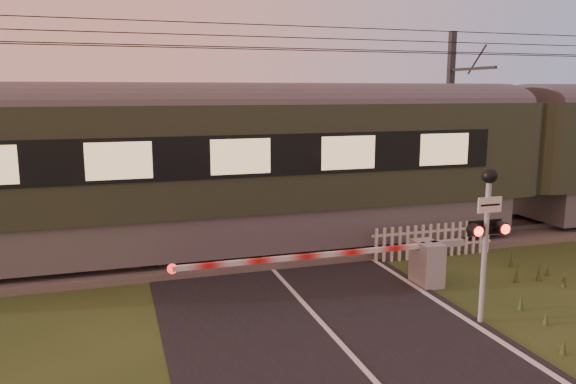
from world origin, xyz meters
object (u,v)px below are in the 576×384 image
object	(u,v)px
picket_fence	(434,241)
crossing_signal	(487,218)
catenary_mast	(450,123)
boom_gate	(414,262)
train	(510,155)

from	to	relation	value
picket_fence	crossing_signal	bearing A→B (deg)	-109.83
catenary_mast	boom_gate	bearing A→B (deg)	-128.33
train	crossing_signal	distance (m)	7.94
train	catenary_mast	world-z (taller)	catenary_mast
boom_gate	train	bearing A→B (deg)	34.16
picket_fence	catenary_mast	world-z (taller)	catenary_mast
train	picket_fence	distance (m)	4.68
picket_fence	catenary_mast	bearing A→B (deg)	53.62
boom_gate	picket_fence	xyz separation A→B (m)	(1.66, 1.82, -0.11)
crossing_signal	picket_fence	bearing A→B (deg)	70.17
boom_gate	catenary_mast	bearing A→B (deg)	51.67
crossing_signal	boom_gate	bearing A→B (deg)	95.17
boom_gate	picket_fence	bearing A→B (deg)	47.61
catenary_mast	crossing_signal	bearing A→B (deg)	-118.83
train	picket_fence	xyz separation A→B (m)	(-3.81, -1.89, -1.96)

